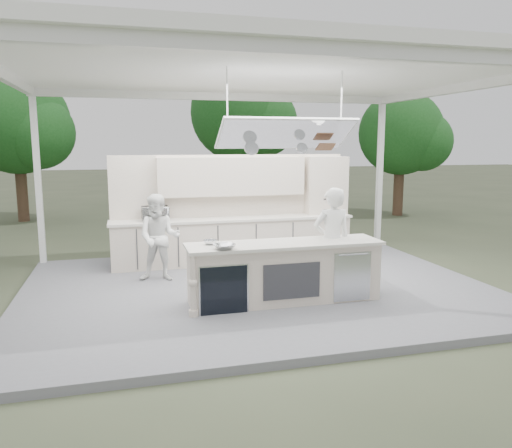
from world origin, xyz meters
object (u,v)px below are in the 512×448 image
object	(u,v)px
head_chef	(332,241)
sous_chef	(159,238)
demo_island	(283,272)
back_counter	(234,240)

from	to	relation	value
head_chef	sous_chef	xyz separation A→B (m)	(-2.70, 1.55, -0.09)
head_chef	demo_island	bearing A→B (deg)	12.47
back_counter	sous_chef	xyz separation A→B (m)	(-1.62, -1.05, 0.32)
back_counter	head_chef	distance (m)	2.85
demo_island	head_chef	bearing A→B (deg)	13.13
demo_island	head_chef	distance (m)	1.02
demo_island	back_counter	bearing A→B (deg)	93.63
demo_island	head_chef	world-z (taller)	head_chef
back_counter	sous_chef	bearing A→B (deg)	-147.08
back_counter	head_chef	bearing A→B (deg)	-67.35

